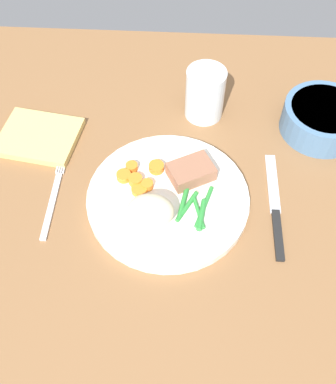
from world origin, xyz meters
TOP-DOWN VIEW (x-y plane):
  - dining_table at (0.00, 0.00)cm, footprint 120.00×90.00cm
  - dinner_plate at (-1.30, -0.61)cm, footprint 26.25×26.25cm
  - meat_portion at (2.25, 3.52)cm, footprint 8.58×7.73cm
  - mashed_potatoes at (-3.66, -5.34)cm, footprint 7.16×5.46cm
  - carrot_slices at (-6.07, 2.35)cm, footprint 7.73×7.18cm
  - green_beans at (3.02, -2.90)cm, footprint 6.01×9.16cm
  - fork at (-20.12, -0.87)cm, footprint 1.44×16.60cm
  - knife at (16.06, -0.90)cm, footprint 1.70×20.50cm
  - water_glass at (4.27, 19.98)cm, footprint 7.11×7.11cm
  - salad_bowl at (25.55, 17.00)cm, footprint 14.47×14.47cm
  - napkin at (-25.29, 11.69)cm, footprint 15.32×13.24cm

SIDE VIEW (x-z plane):
  - dining_table at x=0.00cm, z-range 0.00..2.00cm
  - knife at x=16.06cm, z-range 1.88..2.52cm
  - fork at x=-20.12cm, z-range 2.00..2.40cm
  - napkin at x=-25.29cm, z-range 2.00..3.29cm
  - dinner_plate at x=-1.30cm, z-range 2.00..3.60cm
  - green_beans at x=3.02cm, z-range 3.54..4.42cm
  - carrot_slices at x=-6.07cm, z-range 3.55..4.78cm
  - meat_portion at x=2.25cm, z-range 3.60..6.12cm
  - salad_bowl at x=25.55cm, z-range 2.34..7.72cm
  - water_glass at x=4.27cm, z-range 1.27..10.98cm
  - mashed_potatoes at x=-3.66cm, z-range 3.60..8.71cm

